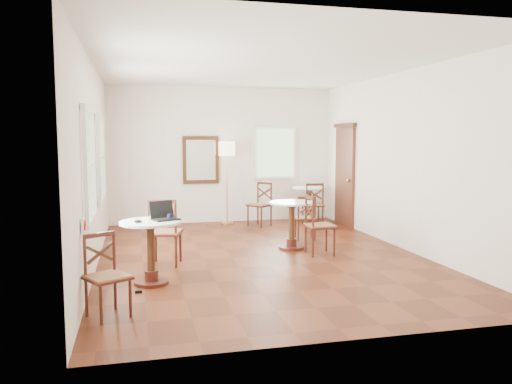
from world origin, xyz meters
TOP-DOWN VIEW (x-y plane):
  - ground at (0.00, 0.00)m, footprint 7.00×7.00m
  - room_shell at (-0.06, 0.27)m, footprint 5.02×7.02m
  - cafe_table_near at (-1.75, -1.19)m, footprint 0.78×0.78m
  - cafe_table_mid at (0.65, 0.41)m, footprint 0.76×0.76m
  - cafe_table_back at (1.87, 2.99)m, footprint 0.74×0.74m
  - chair_near_a at (-1.51, -0.23)m, footprint 0.56×0.56m
  - chair_near_b at (-2.24, -2.30)m, footprint 0.55×0.55m
  - chair_mid_a at (1.14, 1.12)m, footprint 0.42×0.42m
  - chair_mid_b at (0.94, -0.10)m, footprint 0.45×0.45m
  - chair_back_a at (1.78, 2.47)m, footprint 0.47×0.47m
  - chair_back_b at (0.68, 2.75)m, footprint 0.61×0.61m
  - floor_lamp at (0.03, 3.15)m, footprint 0.35×0.35m
  - laptop at (-1.57, -1.12)m, footprint 0.41×0.38m
  - mouse at (-1.90, -1.30)m, footprint 0.11×0.08m
  - navy_mug at (-1.49, -1.16)m, footprint 0.10×0.06m
  - water_glass at (-1.73, -1.09)m, footprint 0.06×0.06m
  - power_adapter at (-1.91, -1.54)m, footprint 0.09×0.05m

SIDE VIEW (x-z plane):
  - ground at x=0.00m, z-range 0.00..0.00m
  - power_adapter at x=-1.91m, z-range 0.00..0.03m
  - chair_mid_a at x=1.14m, z-range 0.00..0.82m
  - chair_near_b at x=-2.24m, z-range 0.00..0.87m
  - chair_back_a at x=1.78m, z-range 0.00..0.93m
  - chair_back_b at x=0.68m, z-range 0.00..0.94m
  - chair_mid_b at x=0.94m, z-range 0.00..0.96m
  - cafe_table_back at x=1.87m, z-range 0.09..0.88m
  - chair_near_a at x=-1.51m, z-range 0.00..0.99m
  - cafe_table_mid at x=0.65m, z-range 0.10..0.90m
  - cafe_table_near at x=-1.75m, z-range 0.10..0.92m
  - mouse at x=-1.90m, z-range 0.82..0.86m
  - navy_mug at x=-1.49m, z-range 0.82..0.90m
  - water_glass at x=-1.73m, z-range 0.82..0.92m
  - laptop at x=-1.57m, z-range 0.77..1.00m
  - floor_lamp at x=0.03m, z-range 0.63..2.44m
  - room_shell at x=-0.06m, z-range 0.38..3.39m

